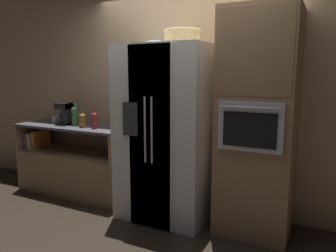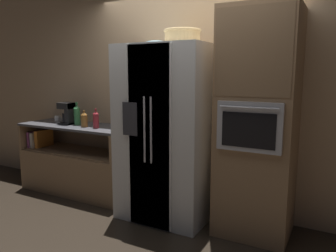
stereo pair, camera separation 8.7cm
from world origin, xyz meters
The scene contains 12 objects.
ground_plane centered at (0.00, 0.00, 0.00)m, with size 20.00×20.00×0.00m, color black.
wall_back centered at (0.00, 0.44, 1.40)m, with size 12.00×0.06×2.80m.
counter_left centered at (-1.55, 0.11, 0.33)m, with size 1.60×0.59×0.92m.
refrigerator centered at (-0.12, 0.02, 0.95)m, with size 0.98×0.80×1.90m.
wall_oven centered at (0.85, 0.09, 1.11)m, with size 0.71×0.69×2.21m.
wicker_basket centered at (0.04, 0.06, 1.98)m, with size 0.39×0.39×0.15m.
fruit_bowl centered at (-0.31, 0.12, 1.93)m, with size 0.26×0.26×0.06m.
bottle_tall centered at (-1.32, 0.03, 1.02)m, with size 0.08×0.08×0.21m.
bottle_short centered at (-1.13, 0.03, 1.03)m, with size 0.07×0.07×0.25m.
bottle_wide centered at (-1.52, 0.10, 1.06)m, with size 0.08×0.08×0.30m.
mug centered at (-1.93, 0.16, 0.97)m, with size 0.13×0.09×0.09m.
coffee_maker centered at (-1.68, 0.10, 1.08)m, with size 0.19×0.18×0.29m.
Camera 1 is at (1.49, -3.14, 1.61)m, focal length 35.00 mm.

